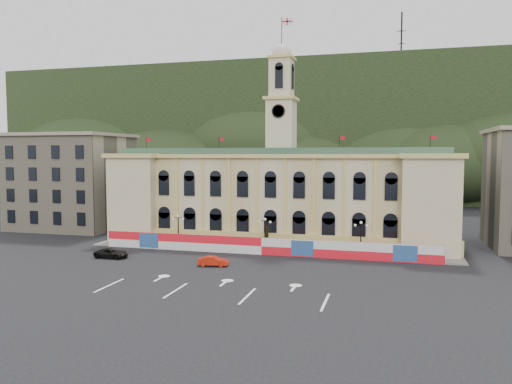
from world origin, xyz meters
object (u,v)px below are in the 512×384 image
(lamp_center, at_px, (265,232))
(black_suv, at_px, (111,253))
(statue, at_px, (267,243))
(red_sedan, at_px, (213,261))

(lamp_center, bearing_deg, black_suv, -153.71)
(statue, height_order, lamp_center, lamp_center)
(red_sedan, distance_m, black_suv, 15.62)
(red_sedan, bearing_deg, statue, -29.00)
(statue, bearing_deg, black_suv, -151.43)
(red_sedan, bearing_deg, lamp_center, -30.67)
(lamp_center, xyz_separation_m, black_suv, (-19.82, -9.79, -2.41))
(black_suv, bearing_deg, red_sedan, -93.52)
(lamp_center, xyz_separation_m, red_sedan, (-4.23, -10.79, -2.42))
(red_sedan, bearing_deg, black_suv, 77.08)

